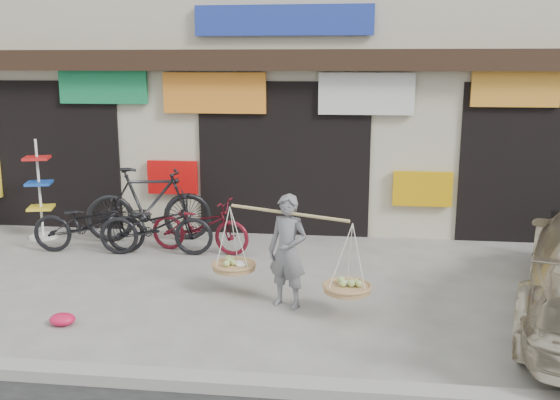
# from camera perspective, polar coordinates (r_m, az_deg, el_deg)

# --- Properties ---
(ground) EXTENTS (70.00, 70.00, 0.00)m
(ground) POSITION_cam_1_polar(r_m,az_deg,el_deg) (7.95, -2.70, -9.80)
(ground) COLOR gray
(ground) RESTS_ON ground
(kerb) EXTENTS (70.00, 0.25, 0.12)m
(kerb) POSITION_cam_1_polar(r_m,az_deg,el_deg) (6.15, -6.00, -16.24)
(kerb) COLOR gray
(kerb) RESTS_ON ground
(shophouse_block) EXTENTS (14.00, 6.32, 7.00)m
(shophouse_block) POSITION_cam_1_polar(r_m,az_deg,el_deg) (13.73, 1.84, 14.26)
(shophouse_block) COLOR #C0B79C
(shophouse_block) RESTS_ON ground
(street_vendor) EXTENTS (2.06, 1.20, 1.43)m
(street_vendor) POSITION_cam_1_polar(r_m,az_deg,el_deg) (7.78, 0.71, -5.18)
(street_vendor) COLOR slate
(street_vendor) RESTS_ON ground
(bike_0) EXTENTS (1.87, 0.79, 0.95)m
(bike_0) POSITION_cam_1_polar(r_m,az_deg,el_deg) (10.51, -17.08, -2.06)
(bike_0) COLOR black
(bike_0) RESTS_ON ground
(bike_1) EXTENTS (2.22, 1.05, 1.29)m
(bike_1) POSITION_cam_1_polar(r_m,az_deg,el_deg) (10.87, -11.91, -0.40)
(bike_1) COLOR black
(bike_1) RESTS_ON ground
(bike_2) EXTENTS (1.76, 0.88, 0.89)m
(bike_2) POSITION_cam_1_polar(r_m,az_deg,el_deg) (10.13, -7.35, -2.33)
(bike_2) COLOR #5B0F1B
(bike_2) RESTS_ON ground
(bike_3) EXTENTS (1.87, 0.79, 0.95)m
(bike_3) POSITION_cam_1_polar(r_m,az_deg,el_deg) (10.10, -11.27, -2.31)
(bike_3) COLOR black
(bike_3) RESTS_ON ground
(display_rack) EXTENTS (0.51, 0.51, 1.74)m
(display_rack) POSITION_cam_1_polar(r_m,az_deg,el_deg) (11.57, -21.07, 0.10)
(display_rack) COLOR silver
(display_rack) RESTS_ON ground
(red_bag) EXTENTS (0.31, 0.25, 0.14)m
(red_bag) POSITION_cam_1_polar(r_m,az_deg,el_deg) (7.85, -19.27, -10.26)
(red_bag) COLOR red
(red_bag) RESTS_ON ground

